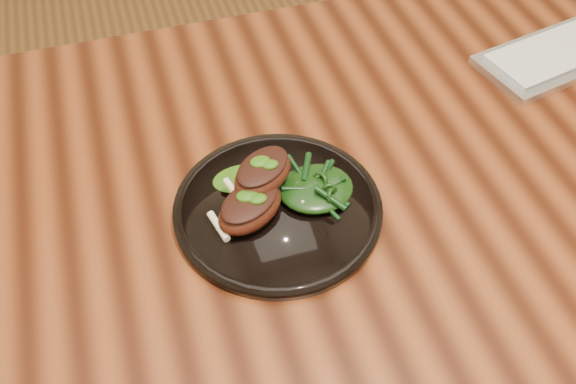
# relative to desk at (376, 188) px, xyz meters

# --- Properties ---
(desk) EXTENTS (1.60, 0.80, 0.75)m
(desk) POSITION_rel_desk_xyz_m (0.00, 0.00, 0.00)
(desk) COLOR black
(desk) RESTS_ON ground
(plate) EXTENTS (0.27, 0.27, 0.02)m
(plate) POSITION_rel_desk_xyz_m (-0.18, -0.07, 0.09)
(plate) COLOR black
(plate) RESTS_ON desk
(lamb_chop_front) EXTENTS (0.12, 0.11, 0.04)m
(lamb_chop_front) POSITION_rel_desk_xyz_m (-0.22, -0.08, 0.12)
(lamb_chop_front) COLOR #42170C
(lamb_chop_front) RESTS_ON plate
(lamb_chop_back) EXTENTS (0.11, 0.10, 0.04)m
(lamb_chop_back) POSITION_rel_desk_xyz_m (-0.19, -0.04, 0.14)
(lamb_chop_back) COLOR #42170C
(lamb_chop_back) RESTS_ON plate
(herb_smear) EXTENTS (0.08, 0.05, 0.00)m
(herb_smear) POSITION_rel_desk_xyz_m (-0.21, -0.01, 0.10)
(herb_smear) COLOR #1A4607
(herb_smear) RESTS_ON plate
(greens_heap) EXTENTS (0.10, 0.09, 0.04)m
(greens_heap) POSITION_rel_desk_xyz_m (-0.12, -0.06, 0.12)
(greens_heap) COLOR black
(greens_heap) RESTS_ON plate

